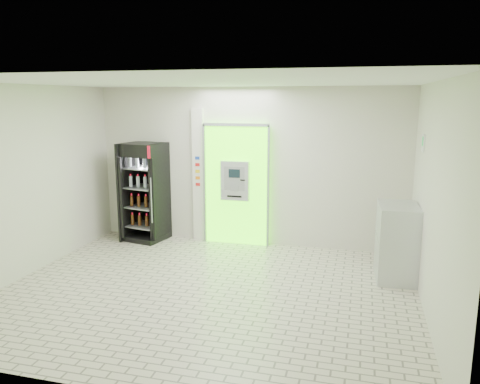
% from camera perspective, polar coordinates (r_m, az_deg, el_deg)
% --- Properties ---
extents(ground, '(6.00, 6.00, 0.00)m').
position_cam_1_polar(ground, '(7.02, -4.08, -12.01)').
color(ground, '#BEB59E').
rests_on(ground, ground).
extents(room_shell, '(6.00, 6.00, 6.00)m').
position_cam_1_polar(room_shell, '(6.52, -4.31, 3.03)').
color(room_shell, beige).
rests_on(room_shell, ground).
extents(atm_assembly, '(1.30, 0.24, 2.33)m').
position_cam_1_polar(atm_assembly, '(8.96, -0.43, 0.98)').
color(atm_assembly, '#4BFC09').
rests_on(atm_assembly, ground).
extents(pillar, '(0.22, 0.11, 2.60)m').
position_cam_1_polar(pillar, '(9.20, -5.07, 2.03)').
color(pillar, silver).
rests_on(pillar, ground).
extents(beverage_cooler, '(0.84, 0.80, 1.94)m').
position_cam_1_polar(beverage_cooler, '(9.42, -11.54, -0.23)').
color(beverage_cooler, black).
rests_on(beverage_cooler, ground).
extents(steel_cabinet, '(0.64, 0.91, 1.18)m').
position_cam_1_polar(steel_cabinet, '(7.70, 18.57, -5.80)').
color(steel_cabinet, '#B7BBC0').
rests_on(steel_cabinet, ground).
extents(exit_sign, '(0.02, 0.22, 0.26)m').
position_cam_1_polar(exit_sign, '(7.57, 21.45, 5.57)').
color(exit_sign, white).
rests_on(exit_sign, room_shell).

